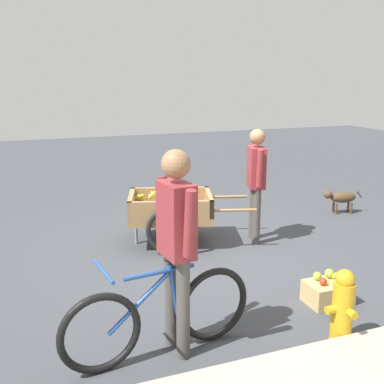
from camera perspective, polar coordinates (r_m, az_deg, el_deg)
ground_plane at (r=6.21m, az=1.80°, el=-6.91°), size 24.00×24.00×0.00m
fruit_cart at (r=6.28m, az=-2.53°, el=-2.48°), size 1.80×1.21×0.73m
vendor_person at (r=6.28m, az=7.86°, el=1.96°), size 0.29×0.53×1.55m
bicycle at (r=3.88m, az=-3.92°, el=-14.87°), size 1.65×0.46×0.85m
cyclist_person at (r=3.66m, az=-1.92°, el=-5.16°), size 0.24×0.60×1.69m
dog at (r=8.06m, az=17.78°, el=-0.64°), size 0.66×0.27×0.40m
fire_hydrant at (r=4.23m, az=17.96°, el=-13.27°), size 0.25×0.25×0.67m
apple_crate at (r=4.97m, az=16.31°, el=-11.56°), size 0.44×0.32×0.32m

